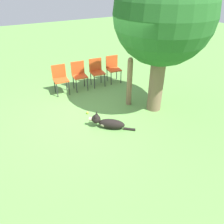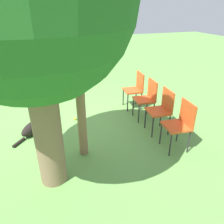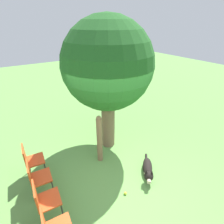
{
  "view_description": "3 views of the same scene",
  "coord_description": "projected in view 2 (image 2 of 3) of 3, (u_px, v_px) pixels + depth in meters",
  "views": [
    {
      "loc": [
        4.65,
        -2.24,
        3.25
      ],
      "look_at": [
        0.76,
        -0.09,
        0.49
      ],
      "focal_mm": 35.0,
      "sensor_mm": 36.0,
      "label": 1
    },
    {
      "loc": [
        0.48,
        4.16,
        2.42
      ],
      "look_at": [
        -0.81,
        0.44,
        0.48
      ],
      "focal_mm": 35.0,
      "sensor_mm": 36.0,
      "label": 2
    },
    {
      "loc": [
        -1.86,
        -2.43,
        3.54
      ],
      "look_at": [
        0.58,
        1.38,
        1.15
      ],
      "focal_mm": 28.0,
      "sensor_mm": 36.0,
      "label": 3
    }
  ],
  "objects": [
    {
      "name": "dog",
      "position": [
        36.0,
        124.0,
        4.62
      ],
      "size": [
        0.82,
        0.95,
        0.41
      ],
      "rotation": [
        0.0,
        0.0,
        4.02
      ],
      "color": "black",
      "rests_on": "ground_plane"
    },
    {
      "name": "red_chair_0",
      "position": [
        136.0,
        87.0,
        5.51
      ],
      "size": [
        0.45,
        0.47,
        0.92
      ],
      "rotation": [
        0.0,
        0.0,
        -0.08
      ],
      "color": "#D14C1E",
      "rests_on": "ground_plane"
    },
    {
      "name": "red_chair_3",
      "position": [
        181.0,
        122.0,
        3.88
      ],
      "size": [
        0.45,
        0.47,
        0.92
      ],
      "rotation": [
        0.0,
        0.0,
        -0.08
      ],
      "color": "#D14C1E",
      "rests_on": "ground_plane"
    },
    {
      "name": "red_chair_1",
      "position": [
        147.0,
        97.0,
        4.96
      ],
      "size": [
        0.45,
        0.47,
        0.92
      ],
      "rotation": [
        0.0,
        0.0,
        -0.08
      ],
      "color": "#D14C1E",
      "rests_on": "ground_plane"
    },
    {
      "name": "tennis_ball",
      "position": [
        75.0,
        119.0,
        5.08
      ],
      "size": [
        0.07,
        0.07,
        0.07
      ],
      "color": "#CCE033",
      "rests_on": "ground_plane"
    },
    {
      "name": "red_chair_2",
      "position": [
        162.0,
        108.0,
        4.42
      ],
      "size": [
        0.45,
        0.47,
        0.92
      ],
      "rotation": [
        0.0,
        0.0,
        -0.08
      ],
      "color": "#D14C1E",
      "rests_on": "ground_plane"
    },
    {
      "name": "fence_post",
      "position": [
        82.0,
        118.0,
        3.65
      ],
      "size": [
        0.15,
        0.15,
        1.42
      ],
      "color": "#846647",
      "rests_on": "ground_plane"
    },
    {
      "name": "ground_plane",
      "position": [
        70.0,
        129.0,
        4.74
      ],
      "size": [
        30.0,
        30.0,
        0.0
      ],
      "primitive_type": "plane",
      "color": "#609947"
    }
  ]
}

